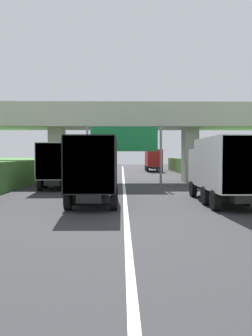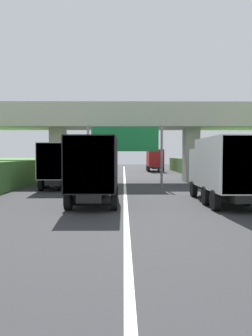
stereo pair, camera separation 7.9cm
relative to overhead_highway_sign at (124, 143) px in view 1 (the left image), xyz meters
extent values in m
cube|color=white|center=(0.00, -1.47, -3.53)|extent=(0.20, 102.63, 0.01)
cube|color=#ADA89E|center=(0.00, 6.36, 2.17)|extent=(40.00, 4.80, 1.10)
cube|color=#ADA89E|center=(0.00, 4.14, 3.27)|extent=(40.00, 0.36, 1.10)
cube|color=#ADA89E|center=(0.00, 8.58, 3.27)|extent=(40.00, 0.36, 1.10)
cube|color=#9F9A91|center=(-6.43, 6.36, -0.95)|extent=(1.30, 2.20, 5.16)
cube|color=#9F9A91|center=(6.43, 6.36, -0.95)|extent=(1.30, 2.20, 5.16)
cylinder|color=slate|center=(-2.85, 0.00, -1.10)|extent=(0.18, 0.18, 4.86)
cylinder|color=slate|center=(2.85, 0.00, -1.10)|extent=(0.18, 0.18, 4.86)
cube|color=#167238|center=(0.00, 0.00, 0.27)|extent=(5.20, 0.12, 1.90)
cube|color=white|center=(0.00, -0.01, 0.27)|extent=(4.89, 0.01, 1.67)
cube|color=black|center=(-1.61, -7.71, -2.87)|extent=(1.10, 7.30, 0.36)
cube|color=black|center=(-1.61, -5.11, -1.64)|extent=(2.10, 2.10, 2.10)
cube|color=#2D3842|center=(-1.61, -4.09, -1.34)|extent=(1.89, 0.06, 0.90)
cube|color=black|center=(-1.61, -8.76, -1.39)|extent=(2.30, 5.20, 2.60)
cube|color=black|center=(-1.61, -11.34, -1.39)|extent=(2.21, 0.04, 2.50)
cylinder|color=black|center=(-2.58, -5.11, -3.05)|extent=(0.30, 0.96, 0.96)
cylinder|color=black|center=(-0.64, -5.11, -3.05)|extent=(0.30, 0.96, 0.96)
cylinder|color=black|center=(-2.68, -10.19, -3.05)|extent=(0.30, 0.96, 0.96)
cylinder|color=black|center=(-0.54, -10.19, -3.05)|extent=(0.30, 0.96, 0.96)
cylinder|color=black|center=(-2.68, -8.50, -3.05)|extent=(0.30, 0.96, 0.96)
cylinder|color=black|center=(-0.54, -8.50, -3.05)|extent=(0.30, 0.96, 0.96)
cube|color=black|center=(5.17, -7.94, -2.87)|extent=(1.10, 7.30, 0.36)
cube|color=silver|center=(5.17, -5.34, -1.64)|extent=(2.10, 2.10, 2.10)
cube|color=#2D3842|center=(5.17, -4.32, -1.34)|extent=(1.89, 0.06, 0.90)
cube|color=silver|center=(5.17, -8.99, -1.39)|extent=(2.30, 5.20, 2.60)
cube|color=#A8A8A6|center=(5.17, -11.57, -1.39)|extent=(2.21, 0.04, 2.50)
cylinder|color=black|center=(4.20, -5.34, -3.05)|extent=(0.30, 0.96, 0.96)
cylinder|color=black|center=(6.14, -5.34, -3.05)|extent=(0.30, 0.96, 0.96)
cylinder|color=black|center=(4.10, -10.42, -3.05)|extent=(0.30, 0.96, 0.96)
cylinder|color=black|center=(4.10, -8.73, -3.05)|extent=(0.30, 0.96, 0.96)
cylinder|color=black|center=(6.24, -8.73, -3.05)|extent=(0.30, 0.96, 0.96)
cube|color=black|center=(4.83, 27.02, -2.87)|extent=(1.10, 7.30, 0.36)
cube|color=red|center=(4.83, 29.62, -1.64)|extent=(2.10, 2.10, 2.10)
cube|color=#2D3842|center=(4.83, 30.64, -1.34)|extent=(1.89, 0.06, 0.90)
cube|color=red|center=(4.83, 25.97, -1.39)|extent=(2.30, 5.20, 2.60)
cube|color=maroon|center=(4.83, 23.39, -1.39)|extent=(2.21, 0.04, 2.50)
cylinder|color=black|center=(3.86, 29.62, -3.05)|extent=(0.30, 0.96, 0.96)
cylinder|color=black|center=(5.80, 29.62, -3.05)|extent=(0.30, 0.96, 0.96)
cylinder|color=black|center=(3.76, 24.54, -3.05)|extent=(0.30, 0.96, 0.96)
cylinder|color=black|center=(5.90, 24.54, -3.05)|extent=(0.30, 0.96, 0.96)
cylinder|color=black|center=(3.76, 26.23, -3.05)|extent=(0.30, 0.96, 0.96)
cylinder|color=black|center=(5.90, 26.23, -3.05)|extent=(0.30, 0.96, 0.96)
cube|color=black|center=(-4.97, 0.64, -2.87)|extent=(1.10, 7.30, 0.36)
cube|color=gold|center=(-4.97, 3.24, -1.64)|extent=(2.10, 2.10, 2.10)
cube|color=#2D3842|center=(-4.97, 4.26, -1.34)|extent=(1.89, 0.06, 0.90)
cube|color=#B7B7B2|center=(-4.97, -0.41, -1.39)|extent=(2.30, 5.20, 2.60)
cube|color=gray|center=(-4.97, -2.99, -1.39)|extent=(2.21, 0.04, 2.50)
cylinder|color=black|center=(-5.94, 3.24, -3.05)|extent=(0.30, 0.96, 0.96)
cylinder|color=black|center=(-4.00, 3.24, -3.05)|extent=(0.30, 0.96, 0.96)
cylinder|color=black|center=(-6.04, -1.84, -3.05)|extent=(0.30, 0.96, 0.96)
cylinder|color=black|center=(-3.90, -1.84, -3.05)|extent=(0.30, 0.96, 0.96)
cylinder|color=black|center=(-6.04, -0.15, -3.05)|extent=(0.30, 0.96, 0.96)
cylinder|color=black|center=(-3.90, -0.15, -3.05)|extent=(0.30, 0.96, 0.96)
cube|color=#233D9E|center=(-4.84, 17.88, -2.83)|extent=(1.76, 4.10, 0.76)
cube|color=#233D9E|center=(-4.84, 17.73, -2.13)|extent=(1.56, 1.90, 0.64)
cube|color=#2D3842|center=(-4.84, 16.81, -2.13)|extent=(1.44, 0.06, 0.54)
cylinder|color=black|center=(-5.66, 19.15, -3.21)|extent=(0.22, 0.64, 0.64)
cylinder|color=black|center=(-4.02, 19.15, -3.21)|extent=(0.22, 0.64, 0.64)
cylinder|color=black|center=(-5.66, 16.61, -3.21)|extent=(0.22, 0.64, 0.64)
cylinder|color=black|center=(-4.02, 16.61, -3.21)|extent=(0.22, 0.64, 0.64)
camera|label=1|loc=(-0.18, -25.31, -0.99)|focal=34.98mm
camera|label=2|loc=(-0.10, -25.31, -0.99)|focal=34.98mm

